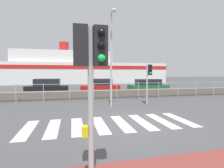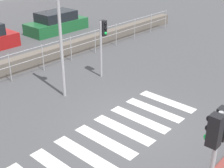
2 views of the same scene
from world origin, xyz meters
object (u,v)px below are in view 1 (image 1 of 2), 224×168
streetlamp (112,48)px  parked_car_green (148,86)px  ferry_boat (80,70)px  traffic_light_far (149,75)px  traffic_light_near (90,63)px  parked_car_black (48,87)px  parked_car_red (100,87)px

streetlamp → parked_car_green: size_ratio=1.32×
ferry_boat → parked_car_green: (6.65, -17.52, -2.07)m
streetlamp → ferry_boat: size_ratio=0.18×
parked_car_green → streetlamp: bearing=-126.7°
traffic_light_far → ferry_boat: 25.45m
traffic_light_far → traffic_light_near: bearing=-121.4°
parked_car_black → parked_car_green: parked_car_black is taller
parked_car_green → parked_car_red: bearing=-180.0°
traffic_light_near → ferry_boat: ferry_boat is taller
traffic_light_far → parked_car_green: size_ratio=0.61×
parked_car_black → parked_car_green: 10.70m
traffic_light_far → parked_car_green: 8.59m
streetlamp → parked_car_green: streetlamp is taller
parked_car_red → parked_car_green: (5.50, 0.00, -0.04)m
ferry_boat → parked_car_green: ferry_boat is taller
traffic_light_near → parked_car_green: traffic_light_near is taller
parked_car_red → ferry_boat: bearing=93.8°
parked_car_black → traffic_light_near: bearing=-80.1°
streetlamp → ferry_boat: bearing=91.3°
traffic_light_near → streetlamp: bearing=74.2°
ferry_boat → parked_car_black: bearing=-103.0°
traffic_light_near → streetlamp: 7.40m
streetlamp → parked_car_black: size_ratio=1.43×
streetlamp → parked_car_black: 9.80m
ferry_boat → parked_car_black: (-4.05, -17.52, -2.01)m
traffic_light_near → parked_car_red: size_ratio=0.72×
streetlamp → parked_car_green: bearing=53.3°
parked_car_red → parked_car_green: size_ratio=0.93×
parked_car_red → parked_car_black: bearing=180.0°
streetlamp → ferry_boat: (-0.59, 25.65, -0.88)m
streetlamp → parked_car_red: size_ratio=1.42×
traffic_light_near → parked_car_green: 17.23m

